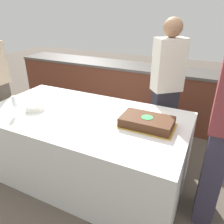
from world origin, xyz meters
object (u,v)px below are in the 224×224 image
Objects in this scene: plate_stack at (35,107)px; wine_glass at (14,102)px; person_cutting_cake at (166,90)px; cake at (147,122)px; person_seated_right at (221,133)px.

plate_stack is 1.03× the size of wine_glass.
plate_stack is 0.12× the size of person_cutting_cake.
person_cutting_cake is at bearing 37.00° from plate_stack.
wine_glass is at bearing -165.33° from cake.
cake is 2.63× the size of wine_glass.
person_seated_right is at bearing -4.99° from cake.
cake reaches higher than plate_stack.
person_cutting_cake is at bearing 39.51° from wine_glass.
person_cutting_cake is 1.01m from person_seated_right.
person_seated_right is at bearing 3.72° from plate_stack.
wine_glass is 0.12× the size of person_cutting_cake.
cake is 0.31× the size of person_cutting_cake.
wine_glass is 1.95m from person_seated_right.
wine_glass is at bearing -0.79° from person_cutting_cake.
cake is at bearing -94.99° from person_seated_right.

